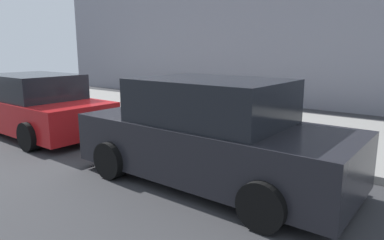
{
  "coord_description": "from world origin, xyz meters",
  "views": [
    {
      "loc": [
        -6.65,
        6.08,
        2.18
      ],
      "look_at": [
        -2.1,
        0.16,
        0.65
      ],
      "focal_mm": 32.29,
      "sensor_mm": 36.0,
      "label": 1
    }
  ],
  "objects_px": {
    "suitcase_olive_5": "(166,112)",
    "parked_car_red_1": "(35,106)",
    "suitcase_maroon_0": "(248,124)",
    "bollard_post": "(127,106)",
    "suitcase_red_2": "(211,119)",
    "suitcase_navy_4": "(180,114)",
    "parked_car_charcoal_0": "(210,135)",
    "suitcase_teal_3": "(192,115)",
    "suitcase_silver_1": "(227,120)",
    "fire_hydrant": "(145,108)",
    "parking_meter": "(296,107)"
  },
  "relations": [
    {
      "from": "fire_hydrant",
      "to": "bollard_post",
      "type": "distance_m",
      "value": 0.63
    },
    {
      "from": "suitcase_navy_4",
      "to": "fire_hydrant",
      "type": "relative_size",
      "value": 1.39
    },
    {
      "from": "suitcase_navy_4",
      "to": "parked_car_charcoal_0",
      "type": "xyz_separation_m",
      "value": [
        -2.64,
        2.41,
        0.31
      ]
    },
    {
      "from": "suitcase_teal_3",
      "to": "parked_car_red_1",
      "type": "distance_m",
      "value": 4.11
    },
    {
      "from": "suitcase_teal_3",
      "to": "suitcase_olive_5",
      "type": "bearing_deg",
      "value": -6.43
    },
    {
      "from": "suitcase_silver_1",
      "to": "parked_car_red_1",
      "type": "distance_m",
      "value": 5.01
    },
    {
      "from": "suitcase_teal_3",
      "to": "parked_car_red_1",
      "type": "bearing_deg",
      "value": 34.32
    },
    {
      "from": "suitcase_maroon_0",
      "to": "bollard_post",
      "type": "bearing_deg",
      "value": 1.07
    },
    {
      "from": "fire_hydrant",
      "to": "suitcase_teal_3",
      "type": "bearing_deg",
      "value": 178.09
    },
    {
      "from": "suitcase_red_2",
      "to": "parked_car_red_1",
      "type": "relative_size",
      "value": 0.22
    },
    {
      "from": "suitcase_olive_5",
      "to": "suitcase_navy_4",
      "type": "bearing_deg",
      "value": 178.42
    },
    {
      "from": "suitcase_red_2",
      "to": "suitcase_olive_5",
      "type": "distance_m",
      "value": 1.48
    },
    {
      "from": "suitcase_silver_1",
      "to": "parked_car_red_1",
      "type": "xyz_separation_m",
      "value": [
        4.43,
        2.33,
        0.21
      ]
    },
    {
      "from": "suitcase_navy_4",
      "to": "parked_car_red_1",
      "type": "relative_size",
      "value": 0.23
    },
    {
      "from": "parked_car_red_1",
      "to": "suitcase_teal_3",
      "type": "bearing_deg",
      "value": -145.68
    },
    {
      "from": "suitcase_red_2",
      "to": "suitcase_teal_3",
      "type": "bearing_deg",
      "value": 12.13
    },
    {
      "from": "suitcase_teal_3",
      "to": "parked_car_charcoal_0",
      "type": "relative_size",
      "value": 0.18
    },
    {
      "from": "suitcase_olive_5",
      "to": "parked_car_red_1",
      "type": "distance_m",
      "value": 3.42
    },
    {
      "from": "suitcase_navy_4",
      "to": "bollard_post",
      "type": "height_order",
      "value": "suitcase_navy_4"
    },
    {
      "from": "suitcase_red_2",
      "to": "parked_car_charcoal_0",
      "type": "height_order",
      "value": "parked_car_charcoal_0"
    },
    {
      "from": "parked_car_charcoal_0",
      "to": "suitcase_olive_5",
      "type": "bearing_deg",
      "value": -37.65
    },
    {
      "from": "suitcase_navy_4",
      "to": "parked_car_charcoal_0",
      "type": "distance_m",
      "value": 3.59
    },
    {
      "from": "suitcase_navy_4",
      "to": "parked_car_charcoal_0",
      "type": "height_order",
      "value": "parked_car_charcoal_0"
    },
    {
      "from": "suitcase_maroon_0",
      "to": "suitcase_red_2",
      "type": "bearing_deg",
      "value": -6.33
    },
    {
      "from": "suitcase_maroon_0",
      "to": "suitcase_navy_4",
      "type": "xyz_separation_m",
      "value": [
        2.1,
        -0.11,
        -0.01
      ]
    },
    {
      "from": "suitcase_silver_1",
      "to": "fire_hydrant",
      "type": "xyz_separation_m",
      "value": [
        2.8,
        -0.04,
        0.0
      ]
    },
    {
      "from": "fire_hydrant",
      "to": "bollard_post",
      "type": "bearing_deg",
      "value": 13.84
    },
    {
      "from": "suitcase_maroon_0",
      "to": "bollard_post",
      "type": "distance_m",
      "value": 3.98
    },
    {
      "from": "fire_hydrant",
      "to": "parking_meter",
      "type": "bearing_deg",
      "value": -176.71
    },
    {
      "from": "suitcase_olive_5",
      "to": "bollard_post",
      "type": "bearing_deg",
      "value": 8.39
    },
    {
      "from": "bollard_post",
      "to": "parked_car_charcoal_0",
      "type": "bearing_deg",
      "value": 153.83
    },
    {
      "from": "bollard_post",
      "to": "parked_car_red_1",
      "type": "distance_m",
      "value": 2.45
    },
    {
      "from": "suitcase_red_2",
      "to": "parked_car_charcoal_0",
      "type": "relative_size",
      "value": 0.21
    },
    {
      "from": "parking_meter",
      "to": "suitcase_silver_1",
      "type": "bearing_deg",
      "value": 10.67
    },
    {
      "from": "suitcase_navy_4",
      "to": "parking_meter",
      "type": "distance_m",
      "value": 3.12
    },
    {
      "from": "suitcase_navy_4",
      "to": "bollard_post",
      "type": "bearing_deg",
      "value": 5.76
    },
    {
      "from": "fire_hydrant",
      "to": "parking_meter",
      "type": "xyz_separation_m",
      "value": [
        -4.34,
        -0.25,
        0.44
      ]
    },
    {
      "from": "parked_car_red_1",
      "to": "suitcase_maroon_0",
      "type": "bearing_deg",
      "value": -155.32
    },
    {
      "from": "suitcase_silver_1",
      "to": "fire_hydrant",
      "type": "distance_m",
      "value": 2.8
    },
    {
      "from": "suitcase_red_2",
      "to": "bollard_post",
      "type": "xyz_separation_m",
      "value": [
        2.86,
        0.2,
        0.07
      ]
    },
    {
      "from": "parking_meter",
      "to": "parked_car_red_1",
      "type": "distance_m",
      "value": 6.53
    },
    {
      "from": "suitcase_navy_4",
      "to": "parked_car_red_1",
      "type": "xyz_separation_m",
      "value": [
        2.9,
        2.41,
        0.24
      ]
    },
    {
      "from": "suitcase_navy_4",
      "to": "parked_car_charcoal_0",
      "type": "relative_size",
      "value": 0.22
    },
    {
      "from": "parked_car_charcoal_0",
      "to": "parked_car_red_1",
      "type": "relative_size",
      "value": 1.01
    },
    {
      "from": "suitcase_red_2",
      "to": "parking_meter",
      "type": "distance_m",
      "value": 2.15
    },
    {
      "from": "parking_meter",
      "to": "bollard_post",
      "type": "bearing_deg",
      "value": 4.62
    },
    {
      "from": "suitcase_silver_1",
      "to": "parking_meter",
      "type": "relative_size",
      "value": 0.65
    },
    {
      "from": "suitcase_teal_3",
      "to": "bollard_post",
      "type": "xyz_separation_m",
      "value": [
        2.37,
        0.09,
        0.03
      ]
    },
    {
      "from": "suitcase_silver_1",
      "to": "fire_hydrant",
      "type": "height_order",
      "value": "suitcase_silver_1"
    },
    {
      "from": "suitcase_teal_3",
      "to": "bollard_post",
      "type": "bearing_deg",
      "value": 2.21
    }
  ]
}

